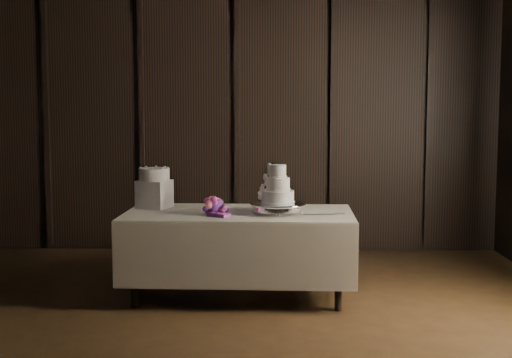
% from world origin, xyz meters
% --- Properties ---
extents(room, '(6.08, 7.08, 3.08)m').
position_xyz_m(room, '(0.00, 0.00, 1.50)').
color(room, black).
rests_on(room, ground).
extents(display_table, '(2.02, 1.11, 0.76)m').
position_xyz_m(display_table, '(0.11, 1.43, 0.42)').
color(display_table, beige).
rests_on(display_table, ground).
extents(cake_stand, '(0.51, 0.51, 0.09)m').
position_xyz_m(cake_stand, '(0.45, 1.34, 0.81)').
color(cake_stand, silver).
rests_on(cake_stand, display_table).
extents(wedding_cake, '(0.32, 0.28, 0.33)m').
position_xyz_m(wedding_cake, '(0.42, 1.33, 0.98)').
color(wedding_cake, white).
rests_on(wedding_cake, cake_stand).
extents(bouquet, '(0.45, 0.48, 0.19)m').
position_xyz_m(bouquet, '(-0.10, 1.29, 0.82)').
color(bouquet, '#EB668A').
rests_on(bouquet, display_table).
extents(box_pedestal, '(0.33, 0.33, 0.25)m').
position_xyz_m(box_pedestal, '(-0.67, 1.68, 0.89)').
color(box_pedestal, white).
rests_on(box_pedestal, display_table).
extents(small_cake, '(0.30, 0.30, 0.11)m').
position_xyz_m(small_cake, '(-0.67, 1.68, 1.07)').
color(small_cake, white).
rests_on(small_cake, box_pedestal).
extents(cake_knife, '(0.37, 0.04, 0.01)m').
position_xyz_m(cake_knife, '(0.79, 1.26, 0.77)').
color(cake_knife, silver).
rests_on(cake_knife, display_table).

